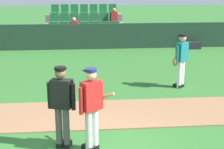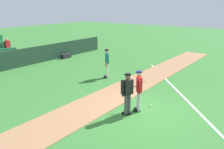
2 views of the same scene
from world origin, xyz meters
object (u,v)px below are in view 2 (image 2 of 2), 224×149
object	(u,v)px
umpire_home_plate	(127,92)
equipment_bag	(66,56)
runner_teal_jersey	(107,62)
batter_red_jersey	(139,89)
baseball	(151,105)

from	to	relation	value
umpire_home_plate	equipment_bag	xyz separation A→B (m)	(5.99, 9.95, -0.82)
runner_teal_jersey	equipment_bag	world-z (taller)	runner_teal_jersey
batter_red_jersey	equipment_bag	size ratio (longest dim) A/B	1.96
umpire_home_plate	equipment_bag	distance (m)	11.65
umpire_home_plate	equipment_bag	size ratio (longest dim) A/B	1.96
batter_red_jersey	runner_teal_jersey	distance (m)	4.97
runner_teal_jersey	equipment_bag	size ratio (longest dim) A/B	1.96
batter_red_jersey	umpire_home_plate	xyz separation A→B (m)	(-0.60, 0.18, 0.03)
umpire_home_plate	runner_teal_jersey	bearing A→B (deg)	46.42
baseball	batter_red_jersey	bearing A→B (deg)	164.46
baseball	equipment_bag	xyz separation A→B (m)	(4.66, 10.34, 0.14)
runner_teal_jersey	baseball	xyz separation A→B (m)	(-2.26, -4.17, -0.93)
runner_teal_jersey	equipment_bag	xyz separation A→B (m)	(2.39, 6.17, -0.78)
umpire_home_plate	baseball	bearing A→B (deg)	-16.05
baseball	runner_teal_jersey	bearing A→B (deg)	61.52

